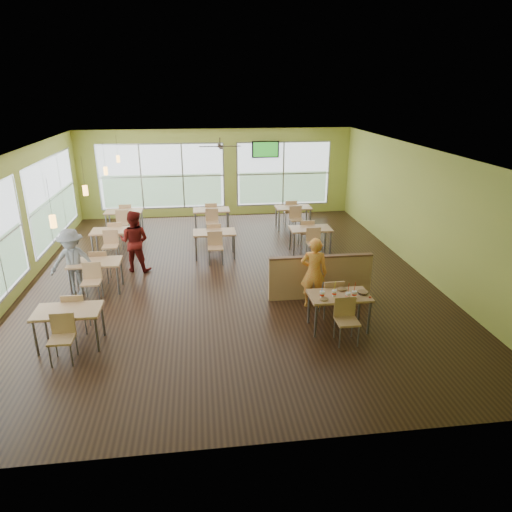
# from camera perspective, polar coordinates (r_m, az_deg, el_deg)

# --- Properties ---
(room) EXTENTS (12.00, 12.04, 3.20)m
(room) POSITION_cam_1_polar(r_m,az_deg,el_deg) (11.37, -3.54, 4.96)
(room) COLOR black
(room) RESTS_ON ground
(window_bays) EXTENTS (9.24, 10.24, 2.38)m
(window_bays) POSITION_cam_1_polar(r_m,az_deg,el_deg) (14.50, -14.96, 7.22)
(window_bays) COLOR white
(window_bays) RESTS_ON room
(main_table) EXTENTS (1.22, 1.52, 0.87)m
(main_table) POSITION_cam_1_polar(r_m,az_deg,el_deg) (9.28, 10.35, -5.44)
(main_table) COLOR tan
(main_table) RESTS_ON floor
(half_wall_divider) EXTENTS (2.40, 0.14, 1.04)m
(half_wall_divider) POSITION_cam_1_polar(r_m,az_deg,el_deg) (10.59, 8.04, -2.58)
(half_wall_divider) COLOR tan
(half_wall_divider) RESTS_ON floor
(dining_tables) EXTENTS (6.92, 8.72, 0.87)m
(dining_tables) POSITION_cam_1_polar(r_m,az_deg,el_deg) (13.27, -8.49, 2.70)
(dining_tables) COLOR tan
(dining_tables) RESTS_ON floor
(pendant_lights) EXTENTS (0.11, 7.31, 0.86)m
(pendant_lights) POSITION_cam_1_polar(r_m,az_deg,el_deg) (12.08, -19.38, 8.94)
(pendant_lights) COLOR #2D2119
(pendant_lights) RESTS_ON ceiling
(ceiling_fan) EXTENTS (1.25, 1.25, 0.29)m
(ceiling_fan) POSITION_cam_1_polar(r_m,az_deg,el_deg) (14.05, -4.52, 13.53)
(ceiling_fan) COLOR #2D2119
(ceiling_fan) RESTS_ON ceiling
(tv_backwall) EXTENTS (1.00, 0.07, 0.60)m
(tv_backwall) POSITION_cam_1_polar(r_m,az_deg,el_deg) (17.15, 1.19, 13.18)
(tv_backwall) COLOR black
(tv_backwall) RESTS_ON wall_back
(man_plaid) EXTENTS (0.67, 0.52, 1.61)m
(man_plaid) POSITION_cam_1_polar(r_m,az_deg,el_deg) (10.05, 7.24, -2.10)
(man_plaid) COLOR #E95619
(man_plaid) RESTS_ON floor
(patron_maroon) EXTENTS (0.93, 0.81, 1.64)m
(patron_maroon) POSITION_cam_1_polar(r_m,az_deg,el_deg) (12.37, -14.95, 1.81)
(patron_maroon) COLOR #5D120E
(patron_maroon) RESTS_ON floor
(patron_grey) EXTENTS (1.04, 0.61, 1.61)m
(patron_grey) POSITION_cam_1_polar(r_m,az_deg,el_deg) (11.39, -21.92, -0.73)
(patron_grey) COLOR slate
(patron_grey) RESTS_ON floor
(cup_blue) EXTENTS (0.10, 0.10, 0.37)m
(cup_blue) POSITION_cam_1_polar(r_m,az_deg,el_deg) (9.02, 8.26, -4.76)
(cup_blue) COLOR white
(cup_blue) RESTS_ON main_table
(cup_yellow) EXTENTS (0.10, 0.10, 0.36)m
(cup_yellow) POSITION_cam_1_polar(r_m,az_deg,el_deg) (9.11, 9.76, -4.59)
(cup_yellow) COLOR white
(cup_yellow) RESTS_ON main_table
(cup_red_near) EXTENTS (0.11, 0.11, 0.38)m
(cup_red_near) POSITION_cam_1_polar(r_m,az_deg,el_deg) (9.04, 11.42, -4.89)
(cup_red_near) COLOR white
(cup_red_near) RESTS_ON main_table
(cup_red_far) EXTENTS (0.10, 0.10, 0.37)m
(cup_red_far) POSITION_cam_1_polar(r_m,az_deg,el_deg) (9.13, 12.18, -4.69)
(cup_red_far) COLOR white
(cup_red_far) RESTS_ON main_table
(food_basket) EXTENTS (0.22, 0.22, 0.05)m
(food_basket) POSITION_cam_1_polar(r_m,az_deg,el_deg) (9.35, 13.21, -4.46)
(food_basket) COLOR black
(food_basket) RESTS_ON main_table
(ketchup_cup) EXTENTS (0.06, 0.06, 0.02)m
(ketchup_cup) POSITION_cam_1_polar(r_m,az_deg,el_deg) (9.22, 14.07, -5.02)
(ketchup_cup) COLOR #A92C18
(ketchup_cup) RESTS_ON main_table
(wrapper_left) EXTENTS (0.19, 0.17, 0.04)m
(wrapper_left) POSITION_cam_1_polar(r_m,az_deg,el_deg) (8.95, 8.51, -5.35)
(wrapper_left) COLOR #9F714D
(wrapper_left) RESTS_ON main_table
(wrapper_mid) EXTENTS (0.25, 0.23, 0.05)m
(wrapper_mid) POSITION_cam_1_polar(r_m,az_deg,el_deg) (9.43, 10.68, -4.06)
(wrapper_mid) COLOR #9F714D
(wrapper_mid) RESTS_ON main_table
(wrapper_right) EXTENTS (0.13, 0.11, 0.03)m
(wrapper_right) POSITION_cam_1_polar(r_m,az_deg,el_deg) (9.11, 12.13, -5.17)
(wrapper_right) COLOR #9F714D
(wrapper_right) RESTS_ON main_table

